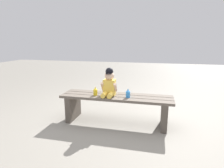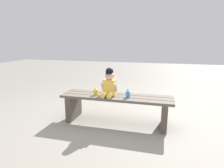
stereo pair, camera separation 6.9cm
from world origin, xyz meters
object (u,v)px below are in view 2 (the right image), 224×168
Objects in this scene: child_figure at (109,83)px; sippy_cup_left at (95,91)px; sippy_cup_right at (128,94)px; park_bench at (116,104)px.

child_figure is 3.26× the size of sippy_cup_left.
sippy_cup_left is 0.48m from sippy_cup_right.
sippy_cup_left and sippy_cup_right have the same top height.
sippy_cup_left is 1.00× the size of sippy_cup_right.
sippy_cup_left is (-0.19, -0.05, -0.12)m from child_figure.
sippy_cup_right is (0.18, -0.06, 0.19)m from park_bench.
park_bench is at bearing 11.48° from sippy_cup_left.
sippy_cup_left is at bearing -168.52° from park_bench.
child_figure is at bearing 170.18° from sippy_cup_right.
sippy_cup_left is at bearing -165.79° from child_figure.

